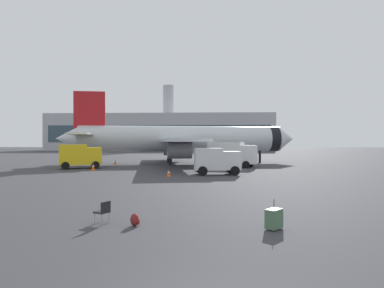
% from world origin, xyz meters
% --- Properties ---
extents(airplane_at_gate, '(35.66, 32.34, 10.50)m').
position_xyz_m(airplane_at_gate, '(-3.81, 42.16, 3.66)').
color(airplane_at_gate, silver).
rests_on(airplane_at_gate, ground).
extents(service_truck, '(5.28, 3.98, 2.90)m').
position_xyz_m(service_truck, '(-15.31, 32.38, 1.61)').
color(service_truck, yellow).
rests_on(service_truck, ground).
extents(fuel_truck, '(6.46, 4.40, 3.20)m').
position_xyz_m(fuel_truck, '(3.17, 35.46, 1.77)').
color(fuel_truck, white).
rests_on(fuel_truck, ground).
extents(cargo_van, '(4.62, 2.81, 2.60)m').
position_xyz_m(cargo_van, '(0.94, 25.73, 1.45)').
color(cargo_van, white).
rests_on(cargo_van, ground).
extents(safety_cone_near, '(0.44, 0.44, 0.65)m').
position_xyz_m(safety_cone_near, '(-3.53, 23.80, 0.32)').
color(safety_cone_near, '#F2590C').
rests_on(safety_cone_near, ground).
extents(safety_cone_mid, '(0.44, 0.44, 0.83)m').
position_xyz_m(safety_cone_mid, '(-12.80, 29.92, 0.41)').
color(safety_cone_mid, '#F2590C').
rests_on(safety_cone_mid, ground).
extents(safety_cone_far, '(0.44, 0.44, 0.80)m').
position_xyz_m(safety_cone_far, '(-13.12, 39.87, 0.39)').
color(safety_cone_far, '#F2590C').
rests_on(safety_cone_far, ground).
extents(rolling_suitcase, '(0.72, 0.74, 1.10)m').
position_xyz_m(rolling_suitcase, '(2.42, 6.07, 0.39)').
color(rolling_suitcase, '#476B4C').
rests_on(rolling_suitcase, ground).
extents(traveller_backpack, '(0.36, 0.40, 0.48)m').
position_xyz_m(traveller_backpack, '(-2.74, 6.31, 0.23)').
color(traveller_backpack, maroon).
rests_on(traveller_backpack, ground).
extents(gate_chair, '(0.65, 0.65, 0.86)m').
position_xyz_m(gate_chair, '(-4.06, 6.64, 0.50)').
color(gate_chair, black).
rests_on(gate_chair, ground).
extents(terminal_building, '(88.05, 21.23, 26.25)m').
position_xyz_m(terminal_building, '(-18.35, 124.21, 7.24)').
color(terminal_building, '#B2B2B7').
rests_on(terminal_building, ground).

